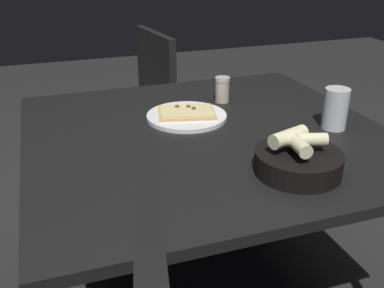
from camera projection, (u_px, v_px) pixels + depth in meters
name	position (u px, v px, depth m)	size (l,w,h in m)	color
dining_table	(207.00, 147.00, 1.44)	(1.07, 1.12, 0.72)	black
pizza_plate	(187.00, 115.00, 1.51)	(0.27, 0.27, 0.04)	white
bread_basket	(298.00, 159.00, 1.15)	(0.23, 0.23, 0.12)	black
beer_glass	(335.00, 111.00, 1.42)	(0.08, 0.08, 0.13)	silver
pepper_shaker	(222.00, 91.00, 1.66)	(0.05, 0.05, 0.09)	#BFB299
chair_near	(136.00, 107.00, 2.27)	(0.50, 0.50, 0.86)	#2C2C2C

